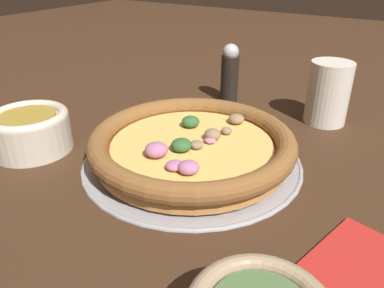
# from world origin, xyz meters

# --- Properties ---
(ground_plane) EXTENTS (3.00, 3.00, 0.00)m
(ground_plane) POSITION_xyz_m (0.00, 0.00, 0.00)
(ground_plane) COLOR #3D2616
(pizza_tray) EXTENTS (0.32, 0.32, 0.01)m
(pizza_tray) POSITION_xyz_m (0.00, 0.00, 0.00)
(pizza_tray) COLOR #9E9EA3
(pizza_tray) RESTS_ON ground_plane
(pizza) EXTENTS (0.30, 0.30, 0.04)m
(pizza) POSITION_xyz_m (0.00, 0.00, 0.03)
(pizza) COLOR #BC7F42
(pizza) RESTS_ON pizza_tray
(bowl_near) EXTENTS (0.12, 0.12, 0.06)m
(bowl_near) POSITION_xyz_m (0.10, -0.23, 0.03)
(bowl_near) COLOR beige
(bowl_near) RESTS_ON ground_plane
(drinking_cup) EXTENTS (0.07, 0.07, 0.11)m
(drinking_cup) POSITION_xyz_m (-0.25, 0.13, 0.05)
(drinking_cup) COLOR silver
(drinking_cup) RESTS_ON ground_plane
(napkin) EXTENTS (0.17, 0.14, 0.01)m
(napkin) POSITION_xyz_m (0.10, 0.26, 0.00)
(napkin) COLOR #B2231E
(napkin) RESTS_ON ground_plane
(pepper_shaker) EXTENTS (0.04, 0.04, 0.12)m
(pepper_shaker) POSITION_xyz_m (-0.25, -0.07, 0.06)
(pepper_shaker) COLOR black
(pepper_shaker) RESTS_ON ground_plane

